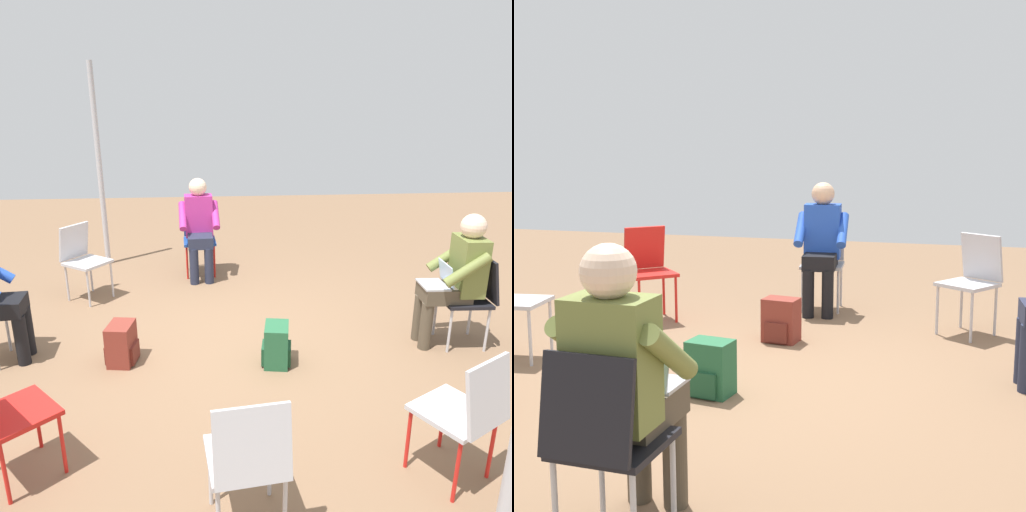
% 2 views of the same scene
% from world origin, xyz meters
% --- Properties ---
extents(ground_plane, '(14.00, 14.00, 0.00)m').
position_xyz_m(ground_plane, '(0.00, 0.00, 0.00)').
color(ground_plane, brown).
extents(chair_northwest, '(0.58, 0.59, 0.85)m').
position_xyz_m(chair_northwest, '(-1.59, 1.35, 0.50)').
color(chair_northwest, red).
rests_on(chair_northwest, ground).
extents(chair_northeast, '(0.57, 0.58, 0.85)m').
position_xyz_m(chair_northeast, '(1.27, 1.59, 0.50)').
color(chair_northeast, '#B7B7BC').
rests_on(chair_northeast, ground).
extents(chair_south, '(0.42, 0.45, 0.85)m').
position_xyz_m(chair_south, '(-0.13, -2.21, 0.50)').
color(chair_south, black).
rests_on(chair_south, ground).
extents(chair_north, '(0.43, 0.47, 0.85)m').
position_xyz_m(chair_north, '(-0.14, 2.21, 0.50)').
color(chair_north, '#B7B7BC').
rests_on(chair_north, ground).
extents(person_with_laptop, '(0.51, 0.53, 1.24)m').
position_xyz_m(person_with_laptop, '(-0.12, -2.04, 0.69)').
color(person_with_laptop, '#4C4233').
rests_on(person_with_laptop, ground).
extents(person_in_blue, '(0.52, 0.54, 1.24)m').
position_xyz_m(person_in_blue, '(-0.12, 2.05, 0.69)').
color(person_in_blue, black).
rests_on(person_in_blue, ground).
extents(backpack_near_laptop_user, '(0.31, 0.28, 0.36)m').
position_xyz_m(backpack_near_laptop_user, '(-0.36, -0.40, 0.16)').
color(backpack_near_laptop_user, '#235B38').
rests_on(backpack_near_laptop_user, ground).
extents(backpack_by_empty_chair, '(0.31, 0.28, 0.36)m').
position_xyz_m(backpack_by_empty_chair, '(-0.23, 0.93, 0.16)').
color(backpack_by_empty_chair, maroon).
rests_on(backpack_by_empty_chair, ground).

